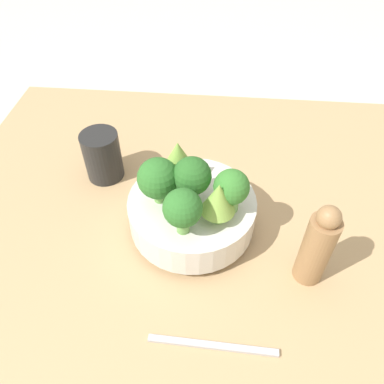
% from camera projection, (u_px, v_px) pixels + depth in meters
% --- Properties ---
extents(ground_plane, '(6.00, 6.00, 0.00)m').
position_uv_depth(ground_plane, '(196.00, 237.00, 0.73)').
color(ground_plane, beige).
extents(table, '(1.01, 0.89, 0.04)m').
position_uv_depth(table, '(197.00, 230.00, 0.71)').
color(table, tan).
rests_on(table, ground_plane).
extents(bowl, '(0.22, 0.22, 0.07)m').
position_uv_depth(bowl, '(192.00, 212.00, 0.66)').
color(bowl, silver).
rests_on(bowl, table).
extents(broccoli_floret_right, '(0.06, 0.06, 0.08)m').
position_uv_depth(broccoli_floret_right, '(231.00, 189.00, 0.59)').
color(broccoli_floret_right, '#6BA34C').
rests_on(broccoli_floret_right, bowl).
extents(romanesco_piece_near, '(0.06, 0.06, 0.08)m').
position_uv_depth(romanesco_piece_near, '(218.00, 199.00, 0.58)').
color(romanesco_piece_near, '#6BA34C').
rests_on(romanesco_piece_near, bowl).
extents(broccoli_floret_left, '(0.07, 0.07, 0.09)m').
position_uv_depth(broccoli_floret_left, '(158.00, 179.00, 0.60)').
color(broccoli_floret_left, '#6BA34C').
rests_on(broccoli_floret_left, bowl).
extents(broccoli_floret_front, '(0.06, 0.06, 0.08)m').
position_uv_depth(broccoli_floret_front, '(183.00, 209.00, 0.56)').
color(broccoli_floret_front, '#6BA34C').
rests_on(broccoli_floret_front, bowl).
extents(broccoli_floret_center, '(0.06, 0.06, 0.09)m').
position_uv_depth(broccoli_floret_center, '(192.00, 177.00, 0.60)').
color(broccoli_floret_center, '#6BA34C').
rests_on(broccoli_floret_center, bowl).
extents(romanesco_piece_far, '(0.05, 0.05, 0.09)m').
position_uv_depth(romanesco_piece_far, '(178.00, 157.00, 0.63)').
color(romanesco_piece_far, '#7AB256').
rests_on(romanesco_piece_far, bowl).
extents(cup, '(0.08, 0.08, 0.10)m').
position_uv_depth(cup, '(103.00, 156.00, 0.75)').
color(cup, black).
rests_on(cup, table).
extents(pepper_mill, '(0.05, 0.05, 0.16)m').
position_uv_depth(pepper_mill, '(317.00, 246.00, 0.57)').
color(pepper_mill, '#997047').
rests_on(pepper_mill, table).
extents(fork, '(0.19, 0.02, 0.01)m').
position_uv_depth(fork, '(213.00, 345.00, 0.54)').
color(fork, '#B2B2B7').
rests_on(fork, table).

